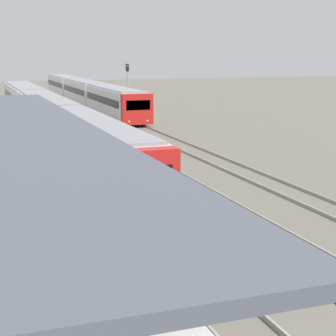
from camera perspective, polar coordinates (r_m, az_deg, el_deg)
platform_canopy at (r=17.07m, az=-14.36°, el=3.77°), size 4.00×25.54×2.97m
person_on_platform at (r=15.82m, az=-9.48°, el=-3.53°), size 0.40×0.40×1.66m
train_near at (r=42.12m, az=-12.27°, el=5.34°), size 2.67×47.79×3.00m
train_far at (r=67.15m, az=-8.44°, el=7.69°), size 2.64×43.26×2.91m
signal_post_near at (r=15.52m, az=8.50°, el=-7.57°), size 0.20×0.21×1.63m
signal_mast_far at (r=55.14m, az=-4.14°, el=8.56°), size 0.28×0.29×5.04m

